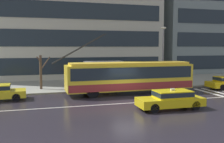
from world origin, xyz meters
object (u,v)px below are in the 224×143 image
trolleybus (130,76)px  pedestrian_waiting_by_pole (74,72)px  pedestrian_walking_past (108,70)px  street_lamp (163,51)px  street_tree_bare (41,71)px  taxi_oncoming_near (171,99)px  bus_shelter (103,68)px  pedestrian_approaching_curb (116,73)px  pedestrian_at_shelter (96,71)px

trolleybus → pedestrian_waiting_by_pole: bearing=135.4°
pedestrian_walking_past → street_lamp: bearing=-12.5°
pedestrian_walking_past → street_tree_bare: 6.72m
trolleybus → pedestrian_waiting_by_pole: size_ratio=6.63×
taxi_oncoming_near → pedestrian_waiting_by_pole: (-5.21, 10.71, 0.97)m
trolleybus → street_lamp: street_lamp is taller
trolleybus → bus_shelter: (-1.68, 3.50, 0.56)m
pedestrian_approaching_curb → pedestrian_walking_past: size_ratio=0.95×
taxi_oncoming_near → bus_shelter: size_ratio=1.18×
pedestrian_waiting_by_pole → street_tree_bare: 3.27m
pedestrian_walking_past → pedestrian_waiting_by_pole: 3.54m
taxi_oncoming_near → street_tree_bare: (-8.43, 10.18, 1.23)m
pedestrian_approaching_curb → trolleybus: bearing=-78.0°
bus_shelter → pedestrian_waiting_by_pole: 3.01m
taxi_oncoming_near → pedestrian_approaching_curb: 9.01m
bus_shelter → street_tree_bare: size_ratio=1.17×
pedestrian_at_shelter → pedestrian_walking_past: pedestrian_at_shelter is taller
pedestrian_walking_past → trolleybus: bearing=-75.6°
pedestrian_at_shelter → street_lamp: 7.27m
pedestrian_at_shelter → pedestrian_approaching_curb: bearing=-33.2°
trolleybus → pedestrian_walking_past: size_ratio=6.28×
street_tree_bare → trolleybus: bearing=-26.8°
taxi_oncoming_near → pedestrian_at_shelter: pedestrian_at_shelter is taller
trolleybus → pedestrian_at_shelter: size_ratio=6.19×
taxi_oncoming_near → pedestrian_at_shelter: (-3.00, 10.00, 1.10)m
street_lamp → pedestrian_walking_past: bearing=167.5°
trolleybus → pedestrian_at_shelter: bearing=121.6°
pedestrian_at_shelter → street_lamp: size_ratio=0.33×
taxi_oncoming_near → pedestrian_approaching_curb: size_ratio=2.38×
pedestrian_walking_past → pedestrian_waiting_by_pole: bearing=171.4°
pedestrian_waiting_by_pole → taxi_oncoming_near: bearing=-64.1°
pedestrian_at_shelter → pedestrian_walking_past: size_ratio=1.01×
taxi_oncoming_near → pedestrian_walking_past: pedestrian_walking_past is taller
trolleybus → pedestrian_waiting_by_pole: (-4.50, 4.43, 0.10)m
pedestrian_approaching_curb → street_lamp: (5.16, 0.07, 2.16)m
taxi_oncoming_near → bus_shelter: (-2.38, 9.77, 1.42)m
pedestrian_approaching_curb → street_tree_bare: 7.30m
pedestrian_walking_past → pedestrian_approaching_curb: bearing=-71.0°
pedestrian_at_shelter → pedestrian_approaching_curb: (1.74, -1.14, -0.15)m
trolleybus → street_lamp: size_ratio=2.05×
pedestrian_at_shelter → taxi_oncoming_near: bearing=-73.3°
pedestrian_waiting_by_pole → street_lamp: size_ratio=0.31×
pedestrian_walking_past → pedestrian_at_shelter: bearing=-172.0°
bus_shelter → pedestrian_at_shelter: 0.73m
bus_shelter → pedestrian_waiting_by_pole: bearing=161.6°
pedestrian_walking_past → street_tree_bare: street_tree_bare is taller
pedestrian_at_shelter → street_tree_bare: 5.44m
pedestrian_walking_past → pedestrian_waiting_by_pole: pedestrian_walking_past is taller
trolleybus → pedestrian_approaching_curb: trolleybus is taller
bus_shelter → street_lamp: street_lamp is taller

